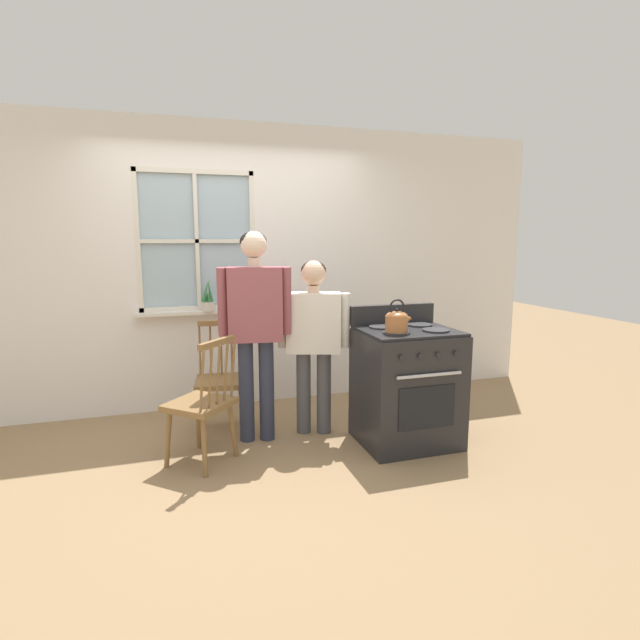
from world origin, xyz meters
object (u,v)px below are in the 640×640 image
object	(u,v)px
kettle	(397,321)
person_elderly_left	(255,316)
chair_near_wall	(202,405)
potted_plant	(208,301)
chair_by_window	(221,381)
stove	(407,385)
person_teen_center	(314,330)

from	to	relation	value
kettle	person_elderly_left	bearing A→B (deg)	150.91
chair_near_wall	kettle	distance (m)	1.55
chair_near_wall	person_elderly_left	world-z (taller)	person_elderly_left
person_elderly_left	potted_plant	bearing A→B (deg)	116.34
chair_near_wall	chair_by_window	bearing A→B (deg)	-156.84
person_elderly_left	kettle	distance (m)	1.11
chair_near_wall	person_elderly_left	distance (m)	0.80
stove	potted_plant	size ratio (longest dim) A/B	3.58
stove	kettle	size ratio (longest dim) A/B	4.39
stove	chair_by_window	bearing A→B (deg)	153.61
person_elderly_left	person_teen_center	distance (m)	0.51
person_teen_center	stove	world-z (taller)	person_teen_center
kettle	potted_plant	size ratio (longest dim) A/B	0.82
chair_by_window	person_elderly_left	xyz separation A→B (m)	(0.25, -0.28, 0.59)
chair_by_window	person_teen_center	distance (m)	0.90
chair_by_window	potted_plant	xyz separation A→B (m)	(-0.03, 0.62, 0.60)
potted_plant	person_elderly_left	bearing A→B (deg)	-72.55
chair_near_wall	stove	bearing A→B (deg)	128.58
chair_near_wall	person_elderly_left	xyz separation A→B (m)	(0.45, 0.29, 0.59)
chair_near_wall	stove	size ratio (longest dim) A/B	0.86
kettle	stove	bearing A→B (deg)	38.36
person_elderly_left	stove	distance (m)	1.32
chair_near_wall	potted_plant	distance (m)	1.34
potted_plant	stove	bearing A→B (deg)	-42.61
chair_by_window	potted_plant	size ratio (longest dim) A/B	3.09
stove	person_elderly_left	bearing A→B (deg)	160.26
person_elderly_left	potted_plant	distance (m)	0.94
kettle	chair_near_wall	bearing A→B (deg)	170.27
person_elderly_left	person_teen_center	world-z (taller)	person_elderly_left
chair_by_window	kettle	world-z (taller)	kettle
person_teen_center	kettle	xyz separation A→B (m)	(0.48, -0.55, 0.14)
chair_near_wall	person_teen_center	size ratio (longest dim) A/B	0.64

